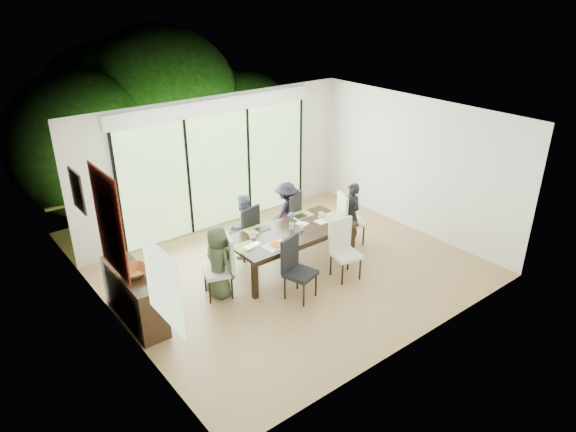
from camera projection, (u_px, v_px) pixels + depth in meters
floor at (297, 272)px, 9.03m from camera, size 6.00×5.00×0.01m
ceiling at (298, 121)px, 7.89m from camera, size 6.00×5.00×0.01m
wall_back at (218, 163)px, 10.25m from camera, size 6.00×0.02×2.70m
wall_front at (419, 261)px, 6.67m from camera, size 6.00×0.02×2.70m
wall_left at (121, 257)px, 6.77m from camera, size 0.02×5.00×2.70m
wall_right at (415, 165)px, 10.15m from camera, size 0.02×5.00×2.70m
glass_doors at (220, 171)px, 10.28m from camera, size 4.20×0.02×2.30m
blinds_header at (216, 106)px, 9.73m from camera, size 4.40×0.06×0.28m
mullion_a at (118, 196)px, 9.09m from camera, size 0.05×0.04×2.30m
mullion_b at (189, 178)px, 9.88m from camera, size 0.05×0.04×2.30m
mullion_c at (249, 164)px, 10.67m from camera, size 0.05×0.04×2.30m
mullion_d at (300, 151)px, 11.46m from camera, size 0.05×0.04×2.30m
side_window at (163, 285)px, 5.87m from camera, size 0.02×0.90×1.00m
deck at (201, 212)px, 11.47m from camera, size 6.00×1.80×0.10m
rail_top at (182, 177)px, 11.79m from camera, size 6.00×0.08×0.06m
foliage_left at (82, 144)px, 11.12m from camera, size 3.20×3.20×3.20m
foliage_mid at (161, 108)px, 12.63m from camera, size 4.00×4.00×4.00m
foliage_right at (241, 125)px, 13.30m from camera, size 2.80×2.80×2.80m
foliage_far at (112, 116)px, 12.64m from camera, size 3.60×3.60×3.60m
table_top at (291, 232)px, 8.93m from camera, size 2.28×1.04×0.06m
table_apron at (291, 236)px, 8.97m from camera, size 2.09×0.85×0.09m
table_leg_fl at (255, 280)px, 8.17m from camera, size 0.09×0.09×0.65m
table_leg_fr at (352, 241)px, 9.38m from camera, size 0.09×0.09×0.65m
table_leg_bl at (226, 259)px, 8.78m from camera, size 0.09×0.09×0.65m
table_leg_br at (320, 225)px, 10.00m from camera, size 0.09×0.09×0.65m
chair_left_end at (217, 267)px, 8.16m from camera, size 0.55×0.55×1.04m
chair_right_end at (352, 218)px, 9.84m from camera, size 0.57×0.57×1.04m
chair_far_left at (243, 230)px, 9.35m from camera, size 0.53×0.53×1.04m
chair_far_right at (286, 216)px, 9.92m from camera, size 0.58×0.58×1.04m
chair_near_left at (301, 269)px, 8.10m from camera, size 0.54×0.54×1.04m
chair_near_right at (346, 251)px, 8.66m from camera, size 0.51×0.51×1.04m
person_left_end at (218, 262)px, 8.13m from camera, size 0.42×0.61×1.22m
person_right_end at (351, 214)px, 9.80m from camera, size 0.47×0.63×1.22m
person_far_left at (243, 226)px, 9.30m from camera, size 0.59×0.39×1.22m
person_far_right at (286, 212)px, 9.86m from camera, size 0.64×0.48×1.22m
placemat_left at (246, 246)px, 8.39m from camera, size 0.42×0.30×0.01m
placemat_right at (331, 216)px, 9.45m from camera, size 0.42×0.30×0.01m
placemat_far_l at (257, 230)px, 8.95m from camera, size 0.42×0.30×0.01m
placemat_far_r at (301, 215)px, 9.51m from camera, size 0.42×0.30×0.01m
placemat_paper at (276, 246)px, 8.40m from camera, size 0.42×0.30×0.01m
tablet_far_l at (263, 229)px, 8.97m from camera, size 0.25×0.17×0.01m
tablet_far_r at (300, 216)px, 9.45m from camera, size 0.23×0.16×0.01m
papers at (323, 221)px, 9.28m from camera, size 0.28×0.21×0.00m
platter_base at (276, 245)px, 8.39m from camera, size 0.25×0.25×0.02m
platter_snacks at (276, 244)px, 8.38m from camera, size 0.19×0.19×0.01m
vase at (291, 226)px, 8.96m from camera, size 0.08×0.08×0.11m
hyacinth_stems at (292, 220)px, 8.91m from camera, size 0.04×0.04×0.15m
hyacinth_blooms at (292, 215)px, 8.87m from camera, size 0.10×0.10×0.10m
laptop at (254, 246)px, 8.37m from camera, size 0.35×0.27×0.02m
cup_a at (253, 237)px, 8.61m from camera, size 0.16×0.16×0.09m
cup_b at (301, 228)px, 8.92m from camera, size 0.13×0.13×0.09m
cup_c at (322, 215)px, 9.42m from camera, size 0.12×0.12×0.09m
book at (300, 225)px, 9.09m from camera, size 0.24×0.26×0.02m
sideboard at (135, 296)px, 7.61m from camera, size 0.41×1.46×0.82m
bowl at (133, 272)px, 7.34m from camera, size 0.44×0.44×0.11m
candlestick_base at (121, 262)px, 7.68m from camera, size 0.09×0.09×0.04m
candlestick_shaft at (116, 227)px, 7.44m from camera, size 0.02×0.02×1.14m
candlestick_pan at (110, 191)px, 7.20m from camera, size 0.09×0.09×0.03m
candle at (110, 187)px, 7.18m from camera, size 0.03×0.03×0.09m
tapestry at (109, 222)px, 6.93m from camera, size 0.02×1.00×1.50m
art_frame at (77, 191)px, 7.83m from camera, size 0.03×0.55×0.65m
art_canvas at (78, 190)px, 7.84m from camera, size 0.01×0.45×0.55m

